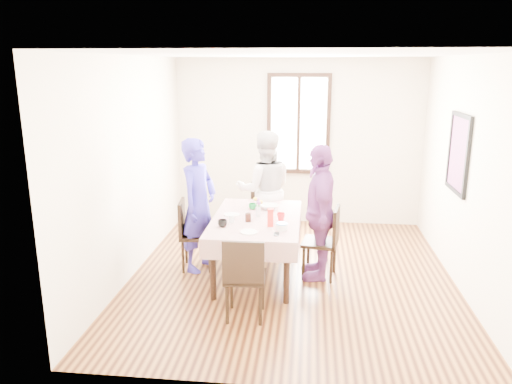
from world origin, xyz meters
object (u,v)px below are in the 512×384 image
dining_table (256,247)px  chair_left (197,235)px  chair_far (264,216)px  chair_near (245,277)px  person_far (264,190)px  person_right (319,212)px  chair_right (320,242)px  person_left (198,205)px

dining_table → chair_left: size_ratio=1.71×
dining_table → chair_left: chair_left is taller
chair_left → dining_table: bearing=72.4°
dining_table → chair_far: chair_far is taller
chair_near → person_far: (0.00, 2.12, 0.40)m
chair_far → dining_table: bearing=86.8°
person_far → person_right: (0.77, -1.00, -0.01)m
chair_right → person_right: 0.39m
person_left → dining_table: bearing=-81.8°
chair_far → person_left: (-0.77, -0.92, 0.40)m
chair_left → chair_right: 1.58m
chair_far → chair_near: 2.14m
chair_far → person_left: person_left is taller
dining_table → chair_right: chair_right is taller
chair_left → person_left: person_left is taller
chair_left → chair_right: bearing=79.3°
chair_right → chair_far: (-0.79, 1.02, 0.00)m
chair_near → person_right: size_ratio=0.54×
dining_table → chair_right: 0.79m
chair_right → dining_table: bearing=102.8°
chair_left → person_right: size_ratio=0.54×
person_far → chair_near: bearing=78.9°
dining_table → chair_left: (-0.79, 0.15, 0.08)m
person_left → person_far: person_left is taller
dining_table → person_right: (0.77, 0.05, 0.47)m
person_right → chair_near: bearing=-37.7°
person_far → person_right: 1.26m
dining_table → chair_near: 1.07m
chair_far → person_left: bearing=47.1°
dining_table → chair_near: size_ratio=1.71×
dining_table → chair_near: chair_near is taller
chair_near → dining_table: bearing=88.4°
person_far → chair_right: bearing=117.1°
chair_left → person_left: 0.40m
person_left → chair_near: bearing=-128.8°
dining_table → chair_left: bearing=169.5°
chair_left → person_left: bearing=82.9°
chair_left → chair_near: bearing=25.8°
dining_table → person_far: 1.15m
chair_near → person_far: size_ratio=0.53×
chair_left → chair_far: size_ratio=1.00×
chair_left → person_right: person_right is taller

